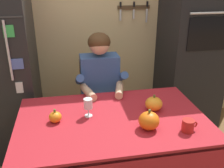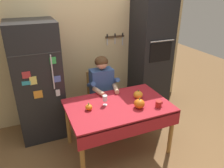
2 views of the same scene
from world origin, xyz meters
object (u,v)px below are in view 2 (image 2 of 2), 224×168
Objects in this scene: dining_table at (119,110)px; seated_person at (103,88)px; coffee_mug at (159,104)px; wine_glass at (105,99)px; pumpkin_large at (139,104)px; refrigerator at (38,81)px; pumpkin_small at (89,107)px; chair_behind_person at (100,95)px; wall_oven at (150,56)px; pumpkin_medium at (138,95)px.

seated_person is at bearing 89.68° from dining_table.
coffee_mug is at bearing -27.54° from dining_table.
pumpkin_large reaches higher than wine_glass.
coffee_mug is (1.42, -1.13, -0.12)m from refrigerator.
pumpkin_small is at bearing 161.80° from pumpkin_large.
refrigerator is 1.82m from coffee_mug.
pumpkin_small is at bearing -119.05° from chair_behind_person.
seated_person is (-1.05, -0.32, -0.31)m from wall_oven.
seated_person is (0.95, -0.28, -0.16)m from refrigerator.
seated_person is at bearing 123.05° from pumpkin_medium.
seated_person is 0.70m from pumpkin_small.
coffee_mug is (0.47, -0.85, 0.05)m from seated_person.
coffee_mug is 1.09× the size of pumpkin_small.
pumpkin_large is (0.22, -0.17, 0.15)m from dining_table.
pumpkin_small is at bearing 161.94° from coffee_mug.
wall_oven reaches higher than refrigerator.
refrigerator reaches higher than dining_table.
coffee_mug is 0.75× the size of pumpkin_large.
pumpkin_small is (0.54, -0.84, -0.12)m from refrigerator.
wall_oven reaches higher than seated_person.
chair_behind_person is 1.03m from pumpkin_large.
pumpkin_large is at bearing -127.30° from wall_oven.
chair_behind_person reaches higher than wine_glass.
pumpkin_large reaches higher than coffee_mug.
dining_table is at bearing -42.91° from refrigerator.
wall_oven is 1.18m from chair_behind_person.
wine_glass reaches higher than pumpkin_small.
dining_table is 0.26m from wine_glass.
refrigerator is at bearing 163.67° from seated_person.
pumpkin_medium is (0.34, -0.52, 0.06)m from seated_person.
pumpkin_large reaches higher than pumpkin_small.
refrigerator reaches higher than seated_person.
dining_table is 0.61m from seated_person.
pumpkin_large is at bearing 162.29° from coffee_mug.
refrigerator reaches higher than pumpkin_medium.
seated_person is 0.97m from coffee_mug.
pumpkin_large is (1.17, -1.05, -0.10)m from refrigerator.
coffee_mug is (-0.58, -1.17, -0.27)m from wall_oven.
chair_behind_person is 9.13× the size of pumpkin_small.
seated_person is (0.00, -0.19, 0.23)m from chair_behind_person.
refrigerator is 1.03m from chair_behind_person.
refrigerator reaches higher than chair_behind_person.
coffee_mug is (0.47, -0.25, 0.13)m from dining_table.
refrigerator reaches higher than pumpkin_small.
pumpkin_large is 0.28m from pumpkin_medium.
wine_glass is 0.52m from pumpkin_medium.
wall_oven is at bearing 16.95° from seated_person.
pumpkin_medium reaches higher than pumpkin_small.
chair_behind_person is (0.95, -0.09, -0.39)m from refrigerator.
dining_table is 0.38m from pumpkin_medium.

